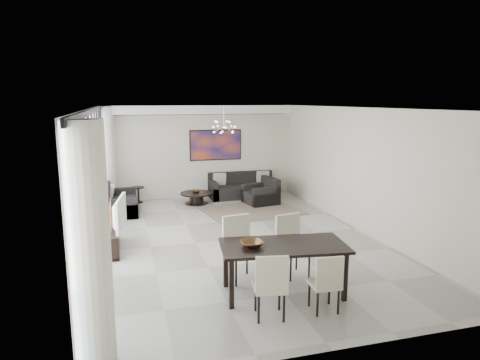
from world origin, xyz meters
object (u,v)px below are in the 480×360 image
object	(u,v)px
coffee_table	(196,197)
tv_console	(109,239)
television	(115,213)
dining_table	(283,250)
sofa_main	(243,189)

from	to	relation	value
coffee_table	tv_console	world-z (taller)	tv_console
television	dining_table	distance (m)	3.82
tv_console	television	xyz separation A→B (m)	(0.16, -0.08, 0.56)
sofa_main	dining_table	distance (m)	7.03
coffee_table	sofa_main	size ratio (longest dim) A/B	0.45
tv_console	television	bearing A→B (deg)	-26.38
tv_console	television	distance (m)	0.58
television	coffee_table	bearing A→B (deg)	-24.09
coffee_table	television	bearing A→B (deg)	-122.77
sofa_main	dining_table	bearing A→B (deg)	-100.75
sofa_main	tv_console	distance (m)	5.70
coffee_table	dining_table	world-z (taller)	dining_table
sofa_main	dining_table	world-z (taller)	dining_table
sofa_main	television	size ratio (longest dim) A/B	1.91
coffee_table	dining_table	size ratio (longest dim) A/B	0.46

